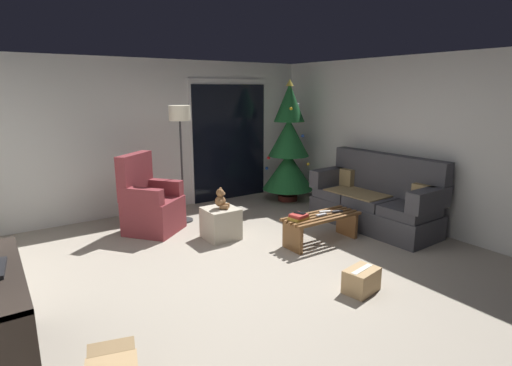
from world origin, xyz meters
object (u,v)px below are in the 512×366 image
at_px(coffee_table, 321,224).
at_px(remote_silver, 321,215).
at_px(floor_lamp, 180,125).
at_px(remote_graphite, 337,211).
at_px(book_stack, 299,217).
at_px(ottoman, 221,223).
at_px(cardboard_box_taped_mid_floor, 361,280).
at_px(couch, 376,201).
at_px(armchair, 150,204).
at_px(remote_white, 325,212).
at_px(christmas_tree, 289,149).
at_px(teddy_bear_chestnut, 221,200).
at_px(cell_phone, 300,213).

height_order(coffee_table, remote_silver, remote_silver).
bearing_deg(floor_lamp, coffee_table, -58.59).
height_order(remote_graphite, book_stack, book_stack).
height_order(ottoman, cardboard_box_taped_mid_floor, ottoman).
xyz_separation_m(remote_graphite, cardboard_box_taped_mid_floor, (-0.86, -1.21, -0.28)).
relative_size(coffee_table, remote_silver, 7.05).
height_order(couch, coffee_table, couch).
xyz_separation_m(couch, armchair, (-2.87, 1.68, 0.00)).
relative_size(remote_silver, floor_lamp, 0.09).
xyz_separation_m(coffee_table, book_stack, (-0.37, 0.03, 0.16)).
bearing_deg(book_stack, remote_white, 3.64).
bearing_deg(coffee_table, christmas_tree, 63.44).
relative_size(floor_lamp, teddy_bear_chestnut, 6.25).
relative_size(remote_white, cardboard_box_taped_mid_floor, 0.39).
distance_m(remote_white, christmas_tree, 2.13).
bearing_deg(cell_phone, book_stack, -175.32).
height_order(remote_white, ottoman, ottoman).
xyz_separation_m(teddy_bear_chestnut, cardboard_box_taped_mid_floor, (0.43, -2.13, -0.43)).
height_order(remote_white, teddy_bear_chestnut, teddy_bear_chestnut).
distance_m(couch, christmas_tree, 1.97).
relative_size(remote_graphite, cardboard_box_taped_mid_floor, 0.39).
xyz_separation_m(remote_graphite, armchair, (-2.00, 1.74, 0.00)).
distance_m(cell_phone, floor_lamp, 2.26).
xyz_separation_m(remote_graphite, cell_phone, (-0.61, 0.07, 0.07)).
xyz_separation_m(coffee_table, floor_lamp, (-1.15, 1.88, 1.25)).
bearing_deg(christmas_tree, couch, -84.85).
bearing_deg(christmas_tree, teddy_bear_chestnut, -152.49).
xyz_separation_m(book_stack, floor_lamp, (-0.77, 1.85, 1.08)).
distance_m(remote_graphite, armchair, 2.65).
height_order(coffee_table, ottoman, ottoman).
distance_m(remote_graphite, remote_silver, 0.29).
bearing_deg(remote_graphite, remote_silver, 103.24).
xyz_separation_m(remote_silver, cardboard_box_taped_mid_floor, (-0.57, -1.22, -0.28)).
bearing_deg(ottoman, couch, -21.57).
distance_m(cell_phone, christmas_tree, 2.35).
bearing_deg(couch, cardboard_box_taped_mid_floor, -143.50).
bearing_deg(remote_white, remote_silver, -41.68).
height_order(couch, armchair, armchair).
bearing_deg(remote_graphite, cardboard_box_taped_mid_floor, 159.63).
xyz_separation_m(christmas_tree, teddy_bear_chestnut, (-1.99, -1.04, -0.41)).
bearing_deg(teddy_bear_chestnut, cardboard_box_taped_mid_floor, -78.49).
height_order(book_stack, cell_phone, cell_phone).
height_order(coffee_table, remote_graphite, remote_graphite).
xyz_separation_m(coffee_table, christmas_tree, (0.96, 1.93, 0.70)).
xyz_separation_m(remote_silver, teddy_bear_chestnut, (-1.00, 0.91, 0.15)).
bearing_deg(ottoman, coffee_table, -41.10).
height_order(remote_white, christmas_tree, christmas_tree).
relative_size(coffee_table, armchair, 0.97).
bearing_deg(remote_silver, cardboard_box_taped_mid_floor, -23.68).
distance_m(couch, remote_graphite, 0.87).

